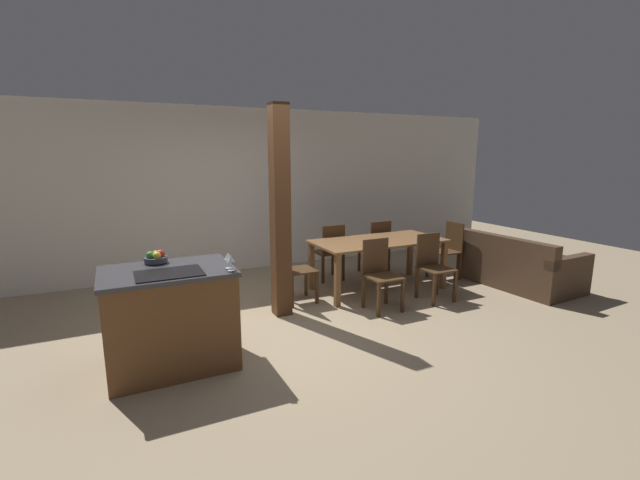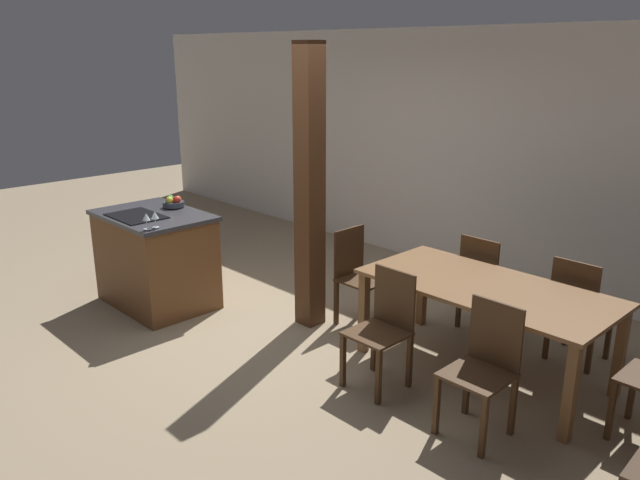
# 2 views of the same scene
# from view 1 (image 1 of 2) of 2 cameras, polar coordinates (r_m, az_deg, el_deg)

# --- Properties ---
(ground_plane) EXTENTS (16.00, 16.00, 0.00)m
(ground_plane) POSITION_cam_1_polar(r_m,az_deg,el_deg) (4.97, -5.32, -11.83)
(ground_plane) COLOR #9E896B
(wall_back) EXTENTS (11.20, 0.08, 2.70)m
(wall_back) POSITION_cam_1_polar(r_m,az_deg,el_deg) (7.23, -13.31, 6.31)
(wall_back) COLOR silver
(wall_back) RESTS_ON ground_plane
(kitchen_island) EXTENTS (1.15, 0.82, 0.95)m
(kitchen_island) POSITION_cam_1_polar(r_m,az_deg,el_deg) (4.25, -19.31, -9.75)
(kitchen_island) COLOR brown
(kitchen_island) RESTS_ON ground_plane
(fruit_bowl) EXTENTS (0.21, 0.21, 0.11)m
(fruit_bowl) POSITION_cam_1_polar(r_m,az_deg,el_deg) (4.36, -21.03, -2.19)
(fruit_bowl) COLOR #383D47
(fruit_bowl) RESTS_ON kitchen_island
(wine_glass_near) EXTENTS (0.07, 0.07, 0.15)m
(wine_glass_near) POSITION_cam_1_polar(r_m,az_deg,el_deg) (3.84, -11.84, -2.45)
(wine_glass_near) COLOR silver
(wine_glass_near) RESTS_ON kitchen_island
(wine_glass_middle) EXTENTS (0.07, 0.07, 0.15)m
(wine_glass_middle) POSITION_cam_1_polar(r_m,az_deg,el_deg) (3.92, -12.15, -2.18)
(wine_glass_middle) COLOR silver
(wine_glass_middle) RESTS_ON kitchen_island
(dining_table) EXTENTS (1.91, 0.93, 0.74)m
(dining_table) POSITION_cam_1_polar(r_m,az_deg,el_deg) (6.25, 7.79, -0.81)
(dining_table) COLOR brown
(dining_table) RESTS_ON ground_plane
(dining_chair_near_left) EXTENTS (0.40, 0.40, 0.89)m
(dining_chair_near_left) POSITION_cam_1_polar(r_m,az_deg,el_deg) (5.50, 8.01, -4.37)
(dining_chair_near_left) COLOR #472D19
(dining_chair_near_left) RESTS_ON ground_plane
(dining_chair_near_right) EXTENTS (0.40, 0.40, 0.89)m
(dining_chair_near_right) POSITION_cam_1_polar(r_m,az_deg,el_deg) (6.01, 14.82, -3.29)
(dining_chair_near_right) COLOR #472D19
(dining_chair_near_right) RESTS_ON ground_plane
(dining_chair_far_left) EXTENTS (0.40, 0.40, 0.89)m
(dining_chair_far_left) POSITION_cam_1_polar(r_m,az_deg,el_deg) (6.65, 1.37, -1.48)
(dining_chair_far_left) COLOR #472D19
(dining_chair_far_left) RESTS_ON ground_plane
(dining_chair_far_right) EXTENTS (0.40, 0.40, 0.89)m
(dining_chair_far_right) POSITION_cam_1_polar(r_m,az_deg,el_deg) (7.08, 7.54, -0.79)
(dining_chair_far_right) COLOR #472D19
(dining_chair_far_right) RESTS_ON ground_plane
(dining_chair_head_end) EXTENTS (0.40, 0.40, 0.89)m
(dining_chair_head_end) POSITION_cam_1_polar(r_m,az_deg,el_deg) (5.68, -3.49, -3.78)
(dining_chair_head_end) COLOR #472D19
(dining_chair_head_end) RESTS_ON ground_plane
(dining_chair_foot_end) EXTENTS (0.40, 0.40, 0.89)m
(dining_chair_foot_end) POSITION_cam_1_polar(r_m,az_deg,el_deg) (7.10, 16.70, -1.15)
(dining_chair_foot_end) COLOR #472D19
(dining_chair_foot_end) RESTS_ON ground_plane
(couch) EXTENTS (1.01, 1.67, 0.79)m
(couch) POSITION_cam_1_polar(r_m,az_deg,el_deg) (7.10, 24.90, -3.35)
(couch) COLOR #473323
(couch) RESTS_ON ground_plane
(timber_post) EXTENTS (0.20, 0.20, 2.53)m
(timber_post) POSITION_cam_1_polar(r_m,az_deg,el_deg) (5.12, -5.34, 3.59)
(timber_post) COLOR #4C2D19
(timber_post) RESTS_ON ground_plane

